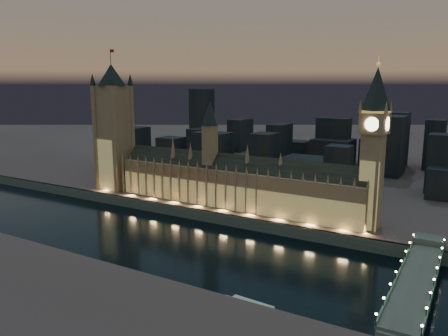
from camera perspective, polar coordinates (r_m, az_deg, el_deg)
The scene contains 9 objects.
ground_plane at distance 287.64m, azimuth -6.50°, elevation -9.15°, with size 2000.00×2000.00×0.00m, color black.
north_bank at distance 759.17m, azimuth 17.75°, elevation 3.18°, with size 2000.00×960.00×8.00m, color #493632.
embankment_wall at distance 318.30m, azimuth -2.07°, elevation -6.35°, with size 2000.00×2.50×8.00m, color #43554A.
palace_of_westminster at distance 325.98m, azimuth 0.99°, elevation -1.86°, with size 202.00×25.09×78.00m.
victoria_tower at distance 390.83m, azimuth -14.25°, elevation 5.97°, with size 31.68×31.68×119.33m.
elizabeth_tower at distance 284.43m, azimuth 18.99°, elevation 4.11°, with size 18.00×18.00×106.89m.
westminster_bridge at distance 231.64m, azimuth 23.91°, elevation -13.52°, with size 16.51×113.00×15.90m.
river_boat at distance 200.45m, azimuth 3.59°, elevation -17.91°, with size 38.46×11.18×4.50m.
city_backdrop at distance 483.83m, azimuth 14.77°, elevation 2.52°, with size 478.84×215.63×84.37m.
Camera 1 is at (163.73, -215.36, 97.73)m, focal length 35.00 mm.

